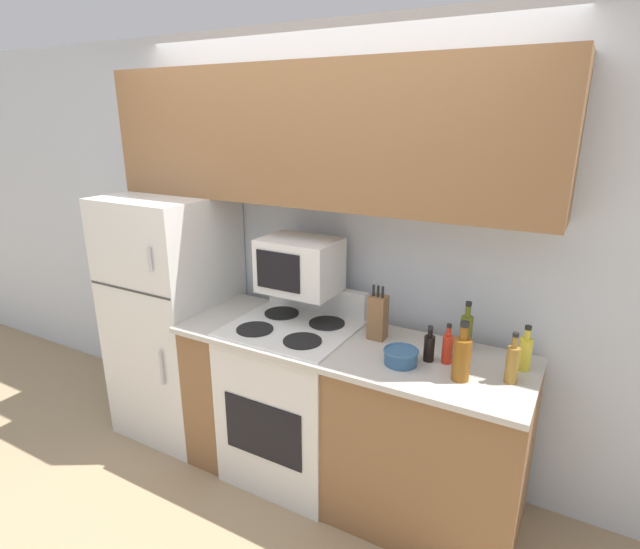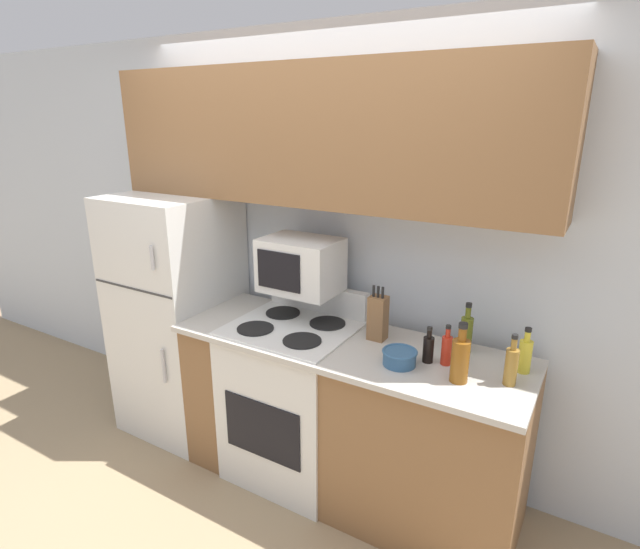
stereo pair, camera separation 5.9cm
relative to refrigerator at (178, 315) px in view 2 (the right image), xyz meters
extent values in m
plane|color=tan|center=(0.94, -0.33, -0.80)|extent=(12.00, 12.00, 0.00)
cube|color=silver|center=(0.94, 0.37, 0.48)|extent=(8.00, 0.05, 2.55)
cube|color=brown|center=(1.28, -0.03, -0.35)|extent=(1.88, 0.60, 0.90)
cube|color=#BCB7AD|center=(1.28, -0.05, 0.12)|extent=(1.88, 0.64, 0.03)
cube|color=silver|center=(0.00, 0.00, 0.00)|extent=(0.68, 0.67, 1.60)
cube|color=#383838|center=(0.00, -0.33, 0.29)|extent=(0.66, 0.01, 0.01)
cylinder|color=#B7B7BC|center=(0.22, -0.35, 0.51)|extent=(0.02, 0.02, 0.14)
cylinder|color=#B7B7BC|center=(0.22, -0.35, -0.16)|extent=(0.02, 0.02, 0.22)
cube|color=brown|center=(0.94, 0.18, 1.16)|extent=(2.57, 0.33, 0.73)
cube|color=silver|center=(0.94, -0.05, -0.33)|extent=(0.68, 0.60, 0.94)
cube|color=black|center=(0.94, -0.35, -0.35)|extent=(0.49, 0.01, 0.34)
cube|color=#2D2D2D|center=(0.94, -0.05, 0.14)|extent=(0.65, 0.58, 0.01)
cube|color=silver|center=(0.94, 0.24, 0.23)|extent=(0.65, 0.06, 0.16)
cylinder|color=black|center=(0.79, -0.18, 0.15)|extent=(0.20, 0.20, 0.01)
cylinder|color=black|center=(1.09, -0.18, 0.15)|extent=(0.20, 0.20, 0.01)
cylinder|color=black|center=(0.79, 0.08, 0.15)|extent=(0.20, 0.20, 0.01)
cylinder|color=black|center=(1.09, 0.08, 0.15)|extent=(0.20, 0.20, 0.01)
cube|color=silver|center=(0.92, 0.09, 0.46)|extent=(0.43, 0.31, 0.30)
cube|color=black|center=(0.87, -0.06, 0.46)|extent=(0.27, 0.01, 0.21)
cube|color=brown|center=(1.41, 0.07, 0.25)|extent=(0.09, 0.08, 0.24)
cylinder|color=black|center=(1.38, 0.06, 0.40)|extent=(0.01, 0.01, 0.06)
cylinder|color=black|center=(1.41, 0.06, 0.40)|extent=(0.01, 0.01, 0.06)
cylinder|color=black|center=(1.43, 0.06, 0.40)|extent=(0.01, 0.01, 0.06)
cylinder|color=#335B84|center=(1.62, -0.14, 0.17)|extent=(0.16, 0.16, 0.07)
torus|color=#335B84|center=(1.62, -0.14, 0.20)|extent=(0.17, 0.17, 0.01)
cylinder|color=#5B6619|center=(1.85, 0.15, 0.22)|extent=(0.06, 0.06, 0.18)
cylinder|color=#5B6619|center=(1.85, 0.15, 0.34)|extent=(0.03, 0.03, 0.06)
cylinder|color=black|center=(1.85, 0.15, 0.38)|extent=(0.03, 0.03, 0.02)
cylinder|color=red|center=(1.80, -0.02, 0.20)|extent=(0.05, 0.05, 0.14)
cylinder|color=red|center=(1.80, -0.02, 0.30)|extent=(0.02, 0.02, 0.04)
cylinder|color=black|center=(1.80, -0.02, 0.33)|extent=(0.02, 0.03, 0.02)
cylinder|color=gold|center=(2.13, 0.09, 0.21)|extent=(0.06, 0.06, 0.15)
cylinder|color=gold|center=(2.13, 0.09, 0.31)|extent=(0.03, 0.03, 0.05)
cylinder|color=black|center=(2.13, 0.09, 0.35)|extent=(0.03, 0.03, 0.02)
cylinder|color=olive|center=(2.10, -0.07, 0.22)|extent=(0.06, 0.06, 0.17)
cylinder|color=olive|center=(2.10, -0.07, 0.33)|extent=(0.03, 0.03, 0.05)
cylinder|color=black|center=(2.10, -0.07, 0.36)|extent=(0.03, 0.03, 0.02)
cylinder|color=brown|center=(1.90, -0.15, 0.23)|extent=(0.08, 0.08, 0.20)
cylinder|color=brown|center=(1.90, -0.15, 0.36)|extent=(0.04, 0.04, 0.06)
cylinder|color=black|center=(1.90, -0.15, 0.40)|extent=(0.04, 0.04, 0.02)
cylinder|color=black|center=(1.72, -0.04, 0.20)|extent=(0.05, 0.05, 0.13)
cylinder|color=black|center=(1.72, -0.04, 0.28)|extent=(0.02, 0.02, 0.04)
cylinder|color=black|center=(1.72, -0.04, 0.31)|extent=(0.03, 0.03, 0.01)
camera|label=1|loc=(2.33, -2.19, 1.26)|focal=28.00mm
camera|label=2|loc=(2.38, -2.16, 1.26)|focal=28.00mm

